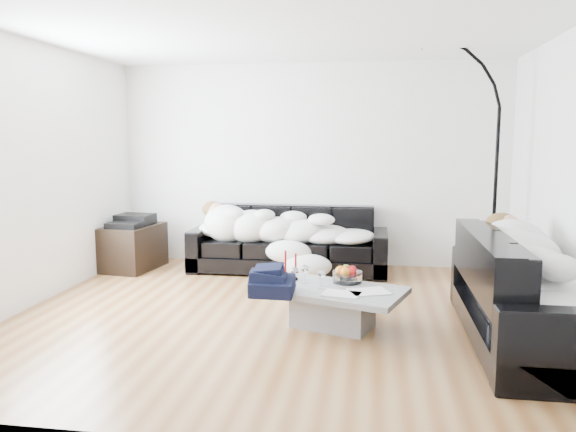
# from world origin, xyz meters

# --- Properties ---
(ground) EXTENTS (5.00, 5.00, 0.00)m
(ground) POSITION_xyz_m (0.00, 0.00, 0.00)
(ground) COLOR brown
(ground) RESTS_ON ground
(wall_back) EXTENTS (5.00, 0.02, 2.60)m
(wall_back) POSITION_xyz_m (0.00, 2.25, 1.30)
(wall_back) COLOR silver
(wall_back) RESTS_ON ground
(wall_left) EXTENTS (0.02, 4.50, 2.60)m
(wall_left) POSITION_xyz_m (-2.50, 0.00, 1.30)
(wall_left) COLOR silver
(wall_left) RESTS_ON ground
(wall_right) EXTENTS (0.02, 4.50, 2.60)m
(wall_right) POSITION_xyz_m (2.50, 0.00, 1.30)
(wall_right) COLOR silver
(wall_right) RESTS_ON ground
(ceiling) EXTENTS (5.00, 5.00, 0.00)m
(ceiling) POSITION_xyz_m (0.00, 0.00, 2.60)
(ceiling) COLOR white
(ceiling) RESTS_ON ground
(sofa_back) EXTENTS (2.42, 0.84, 0.79)m
(sofa_back) POSITION_xyz_m (-0.21, 1.76, 0.40)
(sofa_back) COLOR black
(sofa_back) RESTS_ON ground
(sofa_right) EXTENTS (0.93, 2.18, 0.88)m
(sofa_right) POSITION_xyz_m (2.08, -0.39, 0.44)
(sofa_right) COLOR black
(sofa_right) RESTS_ON ground
(sleeper_back) EXTENTS (2.05, 0.71, 0.41)m
(sleeper_back) POSITION_xyz_m (-0.21, 1.71, 0.63)
(sleeper_back) COLOR silver
(sleeper_back) RESTS_ON sofa_back
(sleeper_right) EXTENTS (0.79, 1.87, 0.46)m
(sleeper_right) POSITION_xyz_m (2.08, -0.39, 0.65)
(sleeper_right) COLOR silver
(sleeper_right) RESTS_ON sofa_right
(teal_cushion) EXTENTS (0.42, 0.38, 0.20)m
(teal_cushion) POSITION_xyz_m (2.02, 0.29, 0.72)
(teal_cushion) COLOR #0F5C69
(teal_cushion) RESTS_ON sofa_right
(coffee_table) EXTENTS (1.37, 1.06, 0.35)m
(coffee_table) POSITION_xyz_m (0.48, -0.26, 0.18)
(coffee_table) COLOR #939699
(coffee_table) RESTS_ON ground
(fruit_bowl) EXTENTS (0.34, 0.34, 0.16)m
(fruit_bowl) POSITION_xyz_m (0.60, -0.05, 0.43)
(fruit_bowl) COLOR white
(fruit_bowl) RESTS_ON coffee_table
(wine_glass_a) EXTENTS (0.08, 0.08, 0.17)m
(wine_glass_a) POSITION_xyz_m (0.22, -0.14, 0.44)
(wine_glass_a) COLOR white
(wine_glass_a) RESTS_ON coffee_table
(wine_glass_b) EXTENTS (0.09, 0.09, 0.16)m
(wine_glass_b) POSITION_xyz_m (0.14, -0.23, 0.44)
(wine_glass_b) COLOR white
(wine_glass_b) RESTS_ON coffee_table
(wine_glass_c) EXTENTS (0.09, 0.09, 0.16)m
(wine_glass_c) POSITION_xyz_m (0.38, -0.28, 0.43)
(wine_glass_c) COLOR white
(wine_glass_c) RESTS_ON coffee_table
(candle_left) EXTENTS (0.05, 0.05, 0.27)m
(candle_left) POSITION_xyz_m (0.03, -0.02, 0.49)
(candle_left) COLOR maroon
(candle_left) RESTS_ON coffee_table
(candle_right) EXTENTS (0.05, 0.05, 0.25)m
(candle_right) POSITION_xyz_m (0.12, -0.04, 0.48)
(candle_right) COLOR maroon
(candle_right) RESTS_ON coffee_table
(newspaper_a) EXTENTS (0.40, 0.35, 0.01)m
(newspaper_a) POSITION_xyz_m (0.80, -0.34, 0.36)
(newspaper_a) COLOR silver
(newspaper_a) RESTS_ON coffee_table
(newspaper_b) EXTENTS (0.35, 0.28, 0.01)m
(newspaper_b) POSITION_xyz_m (0.57, -0.44, 0.36)
(newspaper_b) COLOR silver
(newspaper_b) RESTS_ON coffee_table
(navy_jacket) EXTENTS (0.40, 0.34, 0.20)m
(navy_jacket) POSITION_xyz_m (-0.04, -0.47, 0.53)
(navy_jacket) COLOR black
(navy_jacket) RESTS_ON coffee_table
(shoes) EXTENTS (0.43, 0.34, 0.09)m
(shoes) POSITION_xyz_m (1.89, 0.00, 0.04)
(shoes) COLOR #472311
(shoes) RESTS_ON ground
(av_cabinet) EXTENTS (0.66, 0.88, 0.56)m
(av_cabinet) POSITION_xyz_m (-2.19, 1.57, 0.28)
(av_cabinet) COLOR black
(av_cabinet) RESTS_ON ground
(stereo) EXTENTS (0.47, 0.38, 0.13)m
(stereo) POSITION_xyz_m (-2.19, 1.57, 0.62)
(stereo) COLOR black
(stereo) RESTS_ON av_cabinet
(floor_lamp) EXTENTS (0.91, 0.44, 2.43)m
(floor_lamp) POSITION_xyz_m (2.13, 1.34, 1.21)
(floor_lamp) COLOR black
(floor_lamp) RESTS_ON ground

